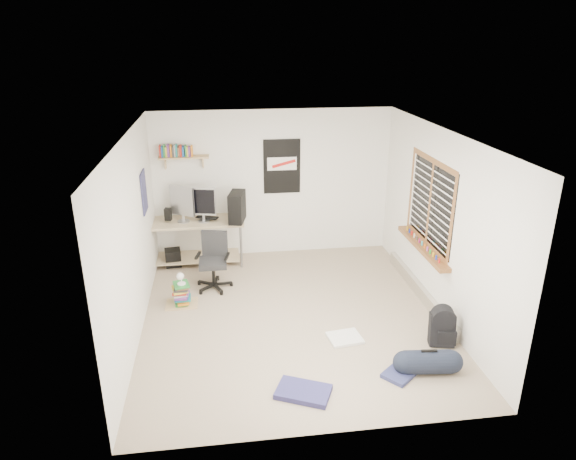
{
  "coord_description": "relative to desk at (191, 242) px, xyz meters",
  "views": [
    {
      "loc": [
        -0.89,
        -6.1,
        3.64
      ],
      "look_at": [
        -0.02,
        0.26,
        1.17
      ],
      "focal_mm": 32.0,
      "sensor_mm": 36.0,
      "label": 1
    }
  ],
  "objects": [
    {
      "name": "duffel_bag",
      "position": [
        2.78,
        -3.46,
        -0.22
      ],
      "size": [
        0.3,
        0.3,
        0.54
      ],
      "primitive_type": "cylinder",
      "rotation": [
        0.0,
        0.0,
        -0.1
      ],
      "color": "black",
      "rests_on": "floor"
    },
    {
      "name": "left_wall",
      "position": [
        -0.58,
        -2.0,
        0.89
      ],
      "size": [
        0.01,
        4.5,
        2.5
      ],
      "primitive_type": "cube",
      "color": "silver",
      "rests_on": "ground"
    },
    {
      "name": "jeans_a",
      "position": [
        1.31,
        -3.64,
        -0.33
      ],
      "size": [
        0.67,
        0.57,
        0.06
      ],
      "primitive_type": "cube",
      "rotation": [
        0.0,
        0.0,
        -0.43
      ],
      "color": "navy",
      "rests_on": "floor"
    },
    {
      "name": "jeans_b",
      "position": [
        2.45,
        -3.47,
        -0.34
      ],
      "size": [
        0.48,
        0.47,
        0.05
      ],
      "primitive_type": "cube",
      "rotation": [
        0.0,
        0.0,
        0.7
      ],
      "color": "navy",
      "rests_on": "floor"
    },
    {
      "name": "ceiling",
      "position": [
        1.42,
        -2.0,
        2.14
      ],
      "size": [
        4.0,
        4.5,
        0.01
      ],
      "primitive_type": "cube",
      "color": "white",
      "rests_on": "ground"
    },
    {
      "name": "speaker_right",
      "position": [
        0.69,
        -0.33,
        0.54
      ],
      "size": [
        0.11,
        0.11,
        0.2
      ],
      "primitive_type": "cube",
      "rotation": [
        0.0,
        0.0,
        -0.06
      ],
      "color": "black",
      "rests_on": "desk"
    },
    {
      "name": "desk",
      "position": [
        0.0,
        0.0,
        0.0
      ],
      "size": [
        1.84,
        0.96,
        0.8
      ],
      "primitive_type": "cube",
      "rotation": [
        0.0,
        0.0,
        0.11
      ],
      "color": "tan",
      "rests_on": "floor"
    },
    {
      "name": "speaker_left",
      "position": [
        -0.33,
        -0.09,
        0.54
      ],
      "size": [
        0.12,
        0.12,
        0.2
      ],
      "primitive_type": "cube",
      "rotation": [
        0.0,
        0.0,
        -0.21
      ],
      "color": "black",
      "rests_on": "desk"
    },
    {
      "name": "poster_back_wall",
      "position": [
        1.57,
        0.23,
        1.19
      ],
      "size": [
        0.62,
        0.03,
        0.92
      ],
      "primitive_type": "cube",
      "color": "black",
      "rests_on": "back_wall"
    },
    {
      "name": "keyboard",
      "position": [
        0.29,
        -0.07,
        0.45
      ],
      "size": [
        0.39,
        0.26,
        0.02
      ],
      "primitive_type": "cube",
      "rotation": [
        0.0,
        0.0,
        -0.41
      ],
      "color": "black",
      "rests_on": "desk"
    },
    {
      "name": "back_wall",
      "position": [
        1.42,
        0.25,
        0.89
      ],
      "size": [
        4.0,
        0.01,
        2.5
      ],
      "primitive_type": "cube",
      "color": "silver",
      "rests_on": "ground"
    },
    {
      "name": "wall_shelf",
      "position": [
        -0.03,
        0.14,
        1.42
      ],
      "size": [
        0.8,
        0.22,
        0.24
      ],
      "primitive_type": "cube",
      "color": "tan",
      "rests_on": "back_wall"
    },
    {
      "name": "backpack",
      "position": [
        3.17,
        -2.92,
        -0.16
      ],
      "size": [
        0.35,
        0.31,
        0.4
      ],
      "primitive_type": "cube",
      "rotation": [
        0.0,
        0.0,
        -0.24
      ],
      "color": "black",
      "rests_on": "floor"
    },
    {
      "name": "subwoofer",
      "position": [
        -0.31,
        -0.1,
        -0.22
      ],
      "size": [
        0.28,
        0.28,
        0.28
      ],
      "primitive_type": "cube",
      "rotation": [
        0.0,
        0.0,
        0.13
      ],
      "color": "black",
      "rests_on": "floor"
    },
    {
      "name": "floor",
      "position": [
        1.42,
        -2.0,
        -0.37
      ],
      "size": [
        4.0,
        4.5,
        0.01
      ],
      "primitive_type": "cube",
      "color": "gray",
      "rests_on": "ground"
    },
    {
      "name": "poster_left_wall",
      "position": [
        -0.56,
        -0.8,
        1.14
      ],
      "size": [
        0.02,
        0.42,
        0.6
      ],
      "primitive_type": "cube",
      "color": "navy",
      "rests_on": "left_wall"
    },
    {
      "name": "right_wall",
      "position": [
        3.43,
        -2.0,
        0.89
      ],
      "size": [
        0.01,
        4.5,
        2.5
      ],
      "primitive_type": "cube",
      "color": "silver",
      "rests_on": "ground"
    },
    {
      "name": "window",
      "position": [
        3.37,
        -1.7,
        1.08
      ],
      "size": [
        0.1,
        1.5,
        1.26
      ],
      "primitive_type": "cube",
      "color": "brown",
      "rests_on": "right_wall"
    },
    {
      "name": "pc_tower",
      "position": [
        0.78,
        -0.28,
        0.68
      ],
      "size": [
        0.31,
        0.49,
        0.48
      ],
      "primitive_type": "cube",
      "rotation": [
        0.0,
        0.0,
        -0.22
      ],
      "color": "black",
      "rests_on": "desk"
    },
    {
      "name": "book_stack",
      "position": [
        -0.1,
        -1.47,
        -0.21
      ],
      "size": [
        0.58,
        0.52,
        0.33
      ],
      "primitive_type": "cube",
      "rotation": [
        0.0,
        0.0,
        0.3
      ],
      "color": "brown",
      "rests_on": "floor"
    },
    {
      "name": "tshirt",
      "position": [
        2.01,
        -2.66,
        -0.34
      ],
      "size": [
        0.46,
        0.4,
        0.04
      ],
      "primitive_type": "cube",
      "rotation": [
        0.0,
        0.0,
        0.14
      ],
      "color": "silver",
      "rests_on": "floor"
    },
    {
      "name": "baseboard_heater",
      "position": [
        3.38,
        -1.7,
        -0.28
      ],
      "size": [
        0.08,
        2.5,
        0.18
      ],
      "primitive_type": "cube",
      "color": "#B7B2A8",
      "rests_on": "floor"
    },
    {
      "name": "monitor_right",
      "position": [
        0.24,
        -0.14,
        0.67
      ],
      "size": [
        0.43,
        0.19,
        0.46
      ],
      "primitive_type": "cube",
      "rotation": [
        0.0,
        0.0,
        -0.22
      ],
      "color": "#A5A6AB",
      "rests_on": "desk"
    },
    {
      "name": "desk_lamp",
      "position": [
        -0.08,
        -1.49,
        0.02
      ],
      "size": [
        0.12,
        0.19,
        0.19
      ],
      "primitive_type": "cube",
      "rotation": [
        0.0,
        0.0,
        -0.0
      ],
      "color": "white",
      "rests_on": "book_stack"
    },
    {
      "name": "office_chair",
      "position": [
        0.37,
        -1.01,
        0.12
      ],
      "size": [
        0.67,
        0.67,
        0.87
      ],
      "primitive_type": "cube",
      "rotation": [
        0.0,
        0.0,
        -0.21
      ],
      "color": "black",
      "rests_on": "floor"
    },
    {
      "name": "monitor_left",
      "position": [
        -0.09,
        -0.11,
        0.68
      ],
      "size": [
        0.43,
        0.33,
        0.49
      ],
      "primitive_type": "cube",
      "rotation": [
        0.0,
        0.0,
        -0.58
      ],
      "color": "#AAABAF",
      "rests_on": "desk"
    }
  ]
}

